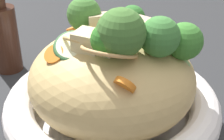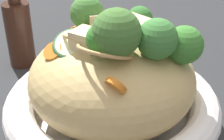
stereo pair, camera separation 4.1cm
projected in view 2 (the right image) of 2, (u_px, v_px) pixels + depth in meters
The scene contains 8 objects.
ground_plane at pixel (112, 126), 0.45m from camera, with size 3.00×3.00×0.00m, color #28292B.
serving_bowl at pixel (112, 108), 0.44m from camera, with size 0.27×0.27×0.06m.
noodle_heap at pixel (112, 78), 0.41m from camera, with size 0.20×0.20×0.13m.
broccoli_florets at pixel (132, 33), 0.37m from camera, with size 0.18×0.17×0.09m.
carrot_coins at pixel (93, 39), 0.39m from camera, with size 0.13×0.12×0.04m.
zucchini_slices at pixel (107, 34), 0.42m from camera, with size 0.16×0.08×0.04m.
chicken_chunks at pixel (109, 32), 0.39m from camera, with size 0.09×0.08×0.03m.
soy_sauce_bottle at pixel (19, 32), 0.57m from camera, with size 0.05×0.05×0.14m.
Camera 2 is at (0.32, 0.15, 0.29)m, focal length 54.05 mm.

